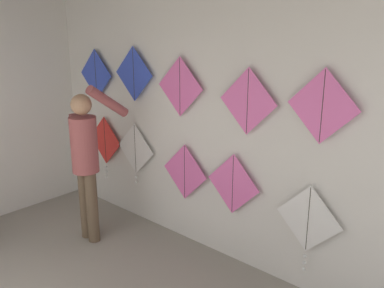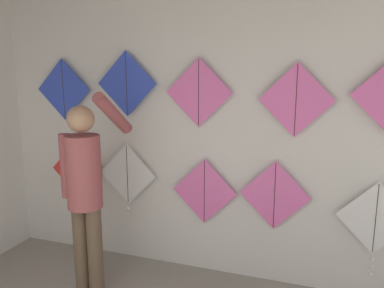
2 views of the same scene
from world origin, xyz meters
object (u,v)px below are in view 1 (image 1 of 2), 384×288
object	(u,v)px
kite_2	(185,172)
kite_3	(233,184)
kite_5	(96,74)
kite_7	(180,87)
kite_9	(323,107)
shopkeeper	(86,155)
kite_4	(308,222)
kite_0	(105,143)
kite_1	(135,151)
kite_6	(134,74)
kite_8	(248,102)

from	to	relation	value
kite_2	kite_3	distance (m)	0.67
kite_3	kite_5	bearing A→B (deg)	180.00
kite_7	kite_9	bearing A→B (deg)	0.00
shopkeeper	kite_7	xyz separation A→B (m)	(0.80, 0.71, 0.77)
kite_4	kite_3	bearing A→B (deg)	179.95
kite_0	kite_1	xyz separation A→B (m)	(0.61, 0.00, 0.02)
kite_5	shopkeeper	bearing A→B (deg)	-44.89
kite_0	kite_2	world-z (taller)	kite_0
kite_1	kite_4	distance (m)	2.37
kite_4	kite_9	size ratio (longest dim) A/B	1.32
kite_5	kite_6	distance (m)	0.76
kite_4	kite_7	bearing A→B (deg)	179.97
kite_5	kite_9	bearing A→B (deg)	0.00
kite_9	kite_6	bearing A→B (deg)	180.00
kite_3	kite_6	size ratio (longest dim) A/B	1.00
kite_4	kite_8	distance (m)	1.24
kite_1	kite_6	bearing A→B (deg)	1.17
kite_1	kite_3	bearing A→B (deg)	0.02
kite_0	kite_6	size ratio (longest dim) A/B	1.32
kite_0	kite_4	world-z (taller)	kite_0
kite_2	shopkeeper	bearing A→B (deg)	-140.64
kite_2	kite_8	bearing A→B (deg)	0.00
shopkeeper	kite_8	xyz separation A→B (m)	(1.68, 0.71, 0.72)
kite_4	kite_8	xyz separation A→B (m)	(-0.71, 0.00, 1.02)
kite_1	kite_9	xyz separation A→B (m)	(2.40, 0.00, 0.89)
kite_1	kite_5	xyz separation A→B (m)	(-0.73, 0.00, 0.88)
kite_4	kite_8	size ratio (longest dim) A/B	1.32
kite_1	kite_4	size ratio (longest dim) A/B	0.92
kite_2	kite_6	xyz separation A→B (m)	(-0.81, 0.00, 1.03)
shopkeeper	kite_4	distance (m)	2.50
kite_2	kite_8	distance (m)	1.22
kite_7	kite_3	bearing A→B (deg)	0.00
kite_7	kite_9	xyz separation A→B (m)	(1.62, 0.00, 0.01)
kite_0	kite_7	xyz separation A→B (m)	(1.39, 0.00, 0.90)
kite_3	kite_9	distance (m)	1.29
kite_3	kite_0	bearing A→B (deg)	-179.98
kite_5	kite_9	world-z (taller)	kite_9
kite_1	kite_3	size ratio (longest dim) A/B	1.21
kite_0	kite_9	size ratio (longest dim) A/B	1.32
kite_7	kite_0	bearing A→B (deg)	-179.97
kite_0	kite_7	size ratio (longest dim) A/B	1.32
kite_5	kite_8	world-z (taller)	kite_5
shopkeeper	kite_3	size ratio (longest dim) A/B	2.85
kite_3	kite_8	world-z (taller)	kite_8
kite_6	kite_7	size ratio (longest dim) A/B	1.00
kite_9	kite_2	bearing A→B (deg)	180.00
kite_1	kite_9	distance (m)	2.56
kite_6	kite_8	distance (m)	1.64
kite_6	kite_9	xyz separation A→B (m)	(2.38, 0.00, -0.07)
kite_0	kite_1	distance (m)	0.61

